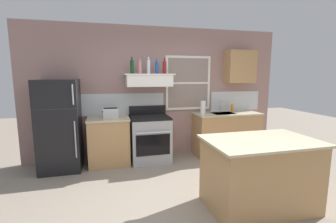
{
  "coord_description": "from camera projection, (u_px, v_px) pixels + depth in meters",
  "views": [
    {
      "loc": [
        -1.04,
        -2.66,
        1.71
      ],
      "look_at": [
        -0.05,
        1.2,
        1.1
      ],
      "focal_mm": 25.16,
      "sensor_mm": 36.0,
      "label": 1
    }
  ],
  "objects": [
    {
      "name": "sink_faucet",
      "position": [
        221.0,
        104.0,
        5.14
      ],
      "size": [
        0.03,
        0.17,
        0.28
      ],
      "color": "silver",
      "rests_on": "counter_right_with_sink"
    },
    {
      "name": "counter_right_with_sink",
      "position": [
        226.0,
        133.0,
        5.17
      ],
      "size": [
        1.43,
        0.63,
        0.91
      ],
      "color": "tan",
      "rests_on": "ground_plane"
    },
    {
      "name": "bottle_blue_liqueur",
      "position": [
        157.0,
        68.0,
        4.61
      ],
      "size": [
        0.07,
        0.07,
        0.29
      ],
      "color": "#1E478C",
      "rests_on": "range_hood_shelf"
    },
    {
      "name": "range_hood_shelf",
      "position": [
        149.0,
        80.0,
        4.63
      ],
      "size": [
        0.96,
        0.52,
        0.24
      ],
      "color": "white"
    },
    {
      "name": "ground_plane",
      "position": [
        195.0,
        208.0,
        3.06
      ],
      "size": [
        16.0,
        16.0,
        0.0
      ],
      "primitive_type": "plane",
      "color": "gray"
    },
    {
      "name": "toaster",
      "position": [
        111.0,
        113.0,
        4.46
      ],
      "size": [
        0.3,
        0.2,
        0.19
      ],
      "color": "silver",
      "rests_on": "counter_left_of_stove"
    },
    {
      "name": "dish_soap_bottle",
      "position": [
        232.0,
        108.0,
        5.23
      ],
      "size": [
        0.06,
        0.06,
        0.18
      ],
      "primitive_type": "cylinder",
      "color": "orange",
      "rests_on": "counter_right_with_sink"
    },
    {
      "name": "kitchen_island",
      "position": [
        259.0,
        174.0,
        3.04
      ],
      "size": [
        1.4,
        0.9,
        0.91
      ],
      "color": "tan",
      "rests_on": "ground_plane"
    },
    {
      "name": "refrigerator",
      "position": [
        60.0,
        125.0,
        4.23
      ],
      "size": [
        0.7,
        0.72,
        1.64
      ],
      "color": "black",
      "rests_on": "ground_plane"
    },
    {
      "name": "bottle_dark_green_wine",
      "position": [
        132.0,
        67.0,
        4.46
      ],
      "size": [
        0.07,
        0.07,
        0.31
      ],
      "color": "#143819",
      "rests_on": "range_hood_shelf"
    },
    {
      "name": "bottle_red_label_wine",
      "position": [
        165.0,
        67.0,
        4.65
      ],
      "size": [
        0.07,
        0.07,
        0.3
      ],
      "color": "maroon",
      "rests_on": "range_hood_shelf"
    },
    {
      "name": "bottle_clear_tall",
      "position": [
        149.0,
        67.0,
        4.59
      ],
      "size": [
        0.06,
        0.06,
        0.33
      ],
      "color": "silver",
      "rests_on": "range_hood_shelf"
    },
    {
      "name": "paper_towel_roll",
      "position": [
        203.0,
        108.0,
        4.94
      ],
      "size": [
        0.11,
        0.11,
        0.27
      ],
      "primitive_type": "cylinder",
      "color": "white",
      "rests_on": "counter_right_with_sink"
    },
    {
      "name": "stove_range",
      "position": [
        150.0,
        138.0,
        4.71
      ],
      "size": [
        0.76,
        0.69,
        1.09
      ],
      "color": "#9EA0A5",
      "rests_on": "ground_plane"
    },
    {
      "name": "back_wall",
      "position": [
        160.0,
        93.0,
        4.99
      ],
      "size": [
        5.4,
        0.11,
        2.7
      ],
      "color": "gray",
      "rests_on": "ground_plane"
    },
    {
      "name": "bottle_rose_pink",
      "position": [
        140.0,
        67.0,
        4.56
      ],
      "size": [
        0.07,
        0.07,
        0.31
      ],
      "color": "#C67F84",
      "rests_on": "range_hood_shelf"
    },
    {
      "name": "counter_left_of_stove",
      "position": [
        109.0,
        141.0,
        4.55
      ],
      "size": [
        0.79,
        0.63,
        0.91
      ],
      "color": "tan",
      "rests_on": "ground_plane"
    },
    {
      "name": "upper_cabinet_right",
      "position": [
        240.0,
        67.0,
        5.17
      ],
      "size": [
        0.64,
        0.32,
        0.7
      ],
      "color": "tan"
    }
  ]
}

